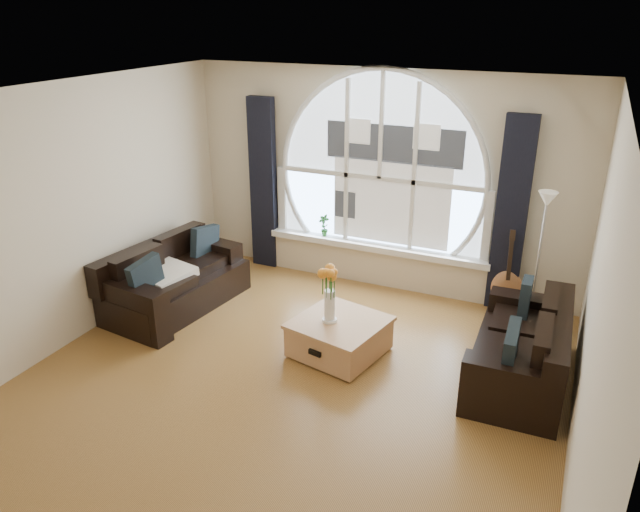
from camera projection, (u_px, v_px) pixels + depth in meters
The scene contains 21 objects.
ground at pixel (281, 393), 5.65m from camera, with size 5.00×5.50×0.01m, color brown.
ceiling at pixel (272, 99), 4.61m from camera, with size 5.00×5.50×0.01m, color silver.
wall_back at pixel (381, 181), 7.45m from camera, with size 5.00×0.01×2.70m, color beige.
wall_front at pixel (2, 472), 2.81m from camera, with size 5.00×0.01×2.70m, color beige.
wall_left at pixel (58, 221), 6.07m from camera, with size 0.01×5.50×2.70m, color beige.
wall_right at pixel (595, 318), 4.19m from camera, with size 0.01×5.50×2.70m, color beige.
attic_slope at pixel (572, 174), 3.92m from camera, with size 0.92×5.50×0.72m, color silver.
arched_window at pixel (381, 160), 7.32m from camera, with size 2.60×0.06×2.15m, color silver.
window_sill at pixel (376, 247), 7.69m from camera, with size 2.90×0.22×0.08m, color white.
window_frame at pixel (380, 160), 7.29m from camera, with size 2.76×0.08×2.15m, color white.
neighbor_house at pixel (392, 171), 7.29m from camera, with size 1.70×0.02×1.50m, color silver.
curtain_left at pixel (263, 185), 8.02m from camera, with size 0.35×0.12×2.30m, color black.
curtain_right at pixel (511, 216), 6.82m from camera, with size 0.35×0.12×2.30m, color black.
sofa_left at pixel (176, 276), 7.13m from camera, with size 0.87×1.73×0.77m, color black.
sofa_right at pixel (521, 343), 5.72m from camera, with size 0.82×1.65×0.73m, color black.
coffee_chest at pixel (339, 335), 6.22m from camera, with size 0.86×0.86×0.42m, color tan.
throw_blanket at pixel (165, 274), 6.92m from camera, with size 0.55×0.55×0.10m, color silver.
vase_flowers at pixel (330, 287), 6.00m from camera, with size 0.24×0.24×0.70m, color white.
floor_lamp at pixel (538, 264), 6.46m from camera, with size 0.24×0.24×1.60m, color #B2B2B2.
guitar at pixel (509, 270), 6.96m from camera, with size 0.36×0.24×1.06m, color brown.
potted_plant at pixel (324, 225), 7.89m from camera, with size 0.15×0.10×0.29m, color #1E6023.
Camera 1 is at (2.26, -4.16, 3.37)m, focal length 33.82 mm.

